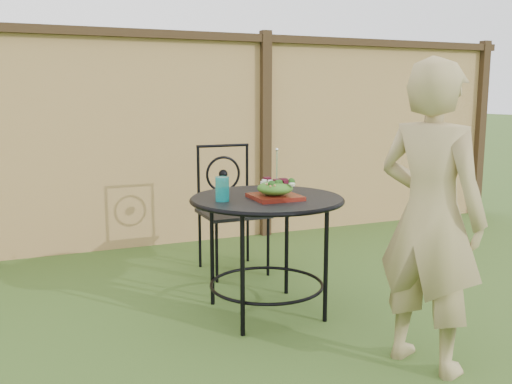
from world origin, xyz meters
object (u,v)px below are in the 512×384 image
Objects in this scene: diner at (430,217)px; patio_table at (267,220)px; patio_chair at (230,205)px; salad_plate at (275,197)px.

patio_table is at bearing 4.18° from diner.
diner is at bearing -64.72° from patio_table.
patio_chair reaches higher than patio_table.
patio_chair is 0.64× the size of diner.
diner is at bearing -63.91° from salad_plate.
patio_chair is (0.11, 0.92, -0.08)m from patio_table.
patio_chair is 3.52× the size of salad_plate.
patio_table is at bearing 105.03° from salad_plate.
diner reaches higher than patio_chair.
salad_plate is (-0.42, 0.86, -0.01)m from diner.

